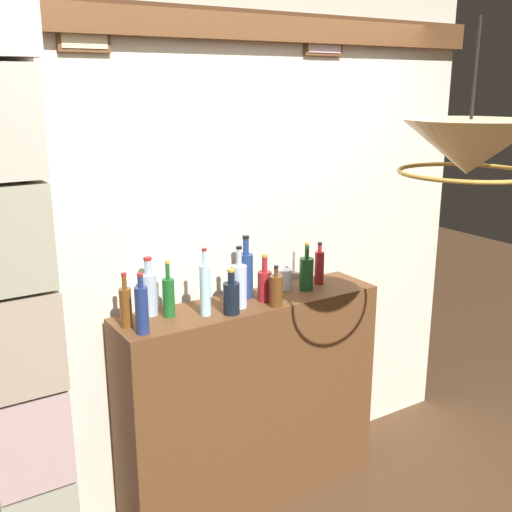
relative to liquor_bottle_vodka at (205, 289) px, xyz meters
The scene contains 17 objects.
panelled_rear_partition 0.45m from the liquor_bottle_vodka, 45.83° to the left, with size 3.18×0.15×2.77m.
stone_pillar 0.85m from the liquor_bottle_vodka, 169.35° to the left, with size 0.35×0.31×2.70m.
bar_shelf_unit 0.75m from the liquor_bottle_vodka, ahead, with size 1.41×0.33×1.12m, color brown.
liquor_bottle_vodka is the anchor object (origin of this frame).
liquor_bottle_port 0.19m from the liquor_bottle_vodka, ahead, with size 0.07×0.07×0.31m.
liquor_bottle_sherry 0.63m from the liquor_bottle_vodka, ahead, with size 0.07×0.07×0.26m.
liquor_bottle_rum 0.34m from the liquor_bottle_vodka, behind, with size 0.06×0.06×0.28m.
liquor_bottle_gin 0.13m from the liquor_bottle_vodka, 24.13° to the right, with size 0.08×0.08×0.22m.
liquor_bottle_vermouth 0.38m from the liquor_bottle_vodka, 169.99° to the left, with size 0.05×0.05×0.25m.
liquor_bottle_amaro 0.75m from the liquor_bottle_vodka, ahead, with size 0.05×0.05×0.23m.
liquor_bottle_brandy 0.31m from the liquor_bottle_vodka, 20.77° to the left, with size 0.07×0.07×0.33m.
liquor_bottle_rye 0.27m from the liquor_bottle_vodka, 146.24° to the left, with size 0.08×0.08×0.28m.
liquor_bottle_scotch 0.35m from the liquor_bottle_vodka, ahead, with size 0.07×0.07×0.24m.
liquor_bottle_mezcal 0.36m from the liquor_bottle_vodka, 11.96° to the right, with size 0.07×0.07×0.21m.
liquor_bottle_whiskey 0.17m from the liquor_bottle_vodka, 152.60° to the left, with size 0.06×0.06×0.27m.
glass_tumbler_rocks 0.56m from the liquor_bottle_vodka, 12.13° to the left, with size 0.07×0.07×0.11m.
pendant_lamp 1.32m from the liquor_bottle_vodka, 57.93° to the right, with size 0.50×0.50×0.55m.
Camera 1 is at (-1.55, -1.64, 2.18)m, focal length 43.38 mm.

